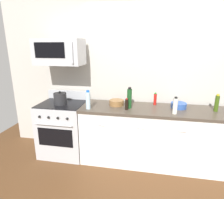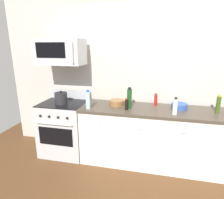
# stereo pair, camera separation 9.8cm
# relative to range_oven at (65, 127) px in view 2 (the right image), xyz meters

# --- Properties ---
(ground_plane) EXTENTS (6.66, 6.66, 0.00)m
(ground_plane) POSITION_rel_range_oven_xyz_m (1.60, -0.00, -0.47)
(ground_plane) COLOR brown
(back_wall) EXTENTS (5.55, 0.10, 2.70)m
(back_wall) POSITION_rel_range_oven_xyz_m (1.60, 0.41, 0.88)
(back_wall) COLOR #B7B2A8
(back_wall) RESTS_ON ground_plane
(counter_unit) EXTENTS (2.46, 0.66, 0.92)m
(counter_unit) POSITION_rel_range_oven_xyz_m (1.60, -0.00, -0.01)
(counter_unit) COLOR white
(counter_unit) RESTS_ON ground_plane
(range_oven) EXTENTS (0.76, 0.69, 1.07)m
(range_oven) POSITION_rel_range_oven_xyz_m (0.00, 0.00, 0.00)
(range_oven) COLOR #B7BABF
(range_oven) RESTS_ON ground_plane
(microwave) EXTENTS (0.74, 0.44, 0.40)m
(microwave) POSITION_rel_range_oven_xyz_m (0.00, 0.04, 1.28)
(microwave) COLOR #B7BABF
(bottle_wine_green) EXTENTS (0.07, 0.07, 0.33)m
(bottle_wine_green) POSITION_rel_range_oven_xyz_m (1.13, -0.05, 0.61)
(bottle_wine_green) COLOR #19471E
(bottle_wine_green) RESTS_ON countertop_slab
(bottle_olive_oil) EXTENTS (0.06, 0.06, 0.26)m
(bottle_olive_oil) POSITION_rel_range_oven_xyz_m (2.39, 0.04, 0.57)
(bottle_olive_oil) COLOR #385114
(bottle_olive_oil) RESTS_ON countertop_slab
(bottle_vinegar_white) EXTENTS (0.06, 0.06, 0.25)m
(bottle_vinegar_white) POSITION_rel_range_oven_xyz_m (1.78, -0.18, 0.57)
(bottle_vinegar_white) COLOR silver
(bottle_vinegar_white) RESTS_ON countertop_slab
(bottle_water_clear) EXTENTS (0.07, 0.07, 0.29)m
(bottle_water_clear) POSITION_rel_range_oven_xyz_m (0.52, -0.20, 0.59)
(bottle_water_clear) COLOR silver
(bottle_water_clear) RESTS_ON countertop_slab
(bottle_soy_sauce_dark) EXTENTS (0.05, 0.05, 0.18)m
(bottle_soy_sauce_dark) POSITION_rel_range_oven_xyz_m (1.10, -0.13, 0.53)
(bottle_soy_sauce_dark) COLOR black
(bottle_soy_sauce_dark) RESTS_ON countertop_slab
(bottle_hot_sauce_red) EXTENTS (0.05, 0.05, 0.20)m
(bottle_hot_sauce_red) POSITION_rel_range_oven_xyz_m (1.52, 0.20, 0.55)
(bottle_hot_sauce_red) COLOR #B21914
(bottle_hot_sauce_red) RESTS_ON countertop_slab
(bowl_blue_mixing) EXTENTS (0.23, 0.23, 0.08)m
(bowl_blue_mixing) POSITION_rel_range_oven_xyz_m (1.88, 0.10, 0.49)
(bowl_blue_mixing) COLOR #2D519E
(bowl_blue_mixing) RESTS_ON countertop_slab
(bowl_wooden_salad) EXTENTS (0.23, 0.23, 0.08)m
(bowl_wooden_salad) POSITION_rel_range_oven_xyz_m (0.91, 0.06, 0.50)
(bowl_wooden_salad) COLOR brown
(bowl_wooden_salad) RESTS_ON countertop_slab
(stockpot) EXTENTS (0.21, 0.21, 0.22)m
(stockpot) POSITION_rel_range_oven_xyz_m (0.00, -0.05, 0.55)
(stockpot) COLOR #262628
(stockpot) RESTS_ON range_oven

